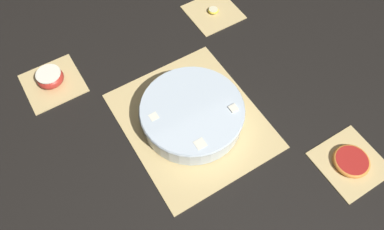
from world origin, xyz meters
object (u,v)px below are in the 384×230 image
apple_half (50,78)px  banana_coin_single (213,10)px  grapefruit_slice (351,161)px  fruit_salad_bowl (192,113)px

apple_half → banana_coin_single: (0.00, -0.56, -0.02)m
banana_coin_single → apple_half: bearing=90.0°
banana_coin_single → grapefruit_slice: 0.64m
banana_coin_single → grapefruit_slice: bearing=-180.0°
apple_half → grapefruit_slice: 0.84m
apple_half → banana_coin_single: bearing=-90.0°
apple_half → banana_coin_single: 0.56m
banana_coin_single → grapefruit_slice: size_ratio=0.37×
fruit_salad_bowl → grapefruit_slice: bearing=-138.9°
banana_coin_single → grapefruit_slice: (-0.64, -0.00, 0.00)m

